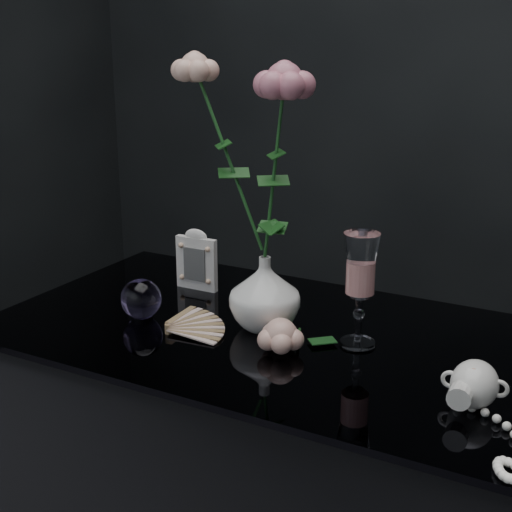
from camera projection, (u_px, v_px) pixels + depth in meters
The scene contains 9 objects.
table at pixel (278, 509), 1.41m from camera, with size 1.05×0.58×0.76m.
vase at pixel (265, 293), 1.29m from camera, with size 0.13×0.13×0.14m, color white.
wine_glass at pixel (360, 290), 1.21m from camera, with size 0.06×0.06×0.20m, color white, non-canonical shape.
picture_frame at pixel (197, 259), 1.49m from camera, with size 0.10×0.08×0.13m, color white, non-canonical shape.
paperweight at pixel (141, 299), 1.34m from camera, with size 0.08×0.08×0.08m, color #9A7FCF, non-canonical shape.
paper_fan at pixel (168, 328), 1.28m from camera, with size 0.20×0.16×0.02m, color #F3E2C2, non-canonical shape.
loose_rose at pixel (280, 335), 1.20m from camera, with size 0.13×0.17×0.06m, color #FFB7A4, non-canonical shape.
pearl_jar at pixel (475, 382), 1.03m from camera, with size 0.24×0.25×0.07m, color white, non-canonical shape.
roses at pixel (247, 145), 1.23m from camera, with size 0.24×0.11×0.40m.
Camera 1 is at (0.53, -1.02, 1.28)m, focal length 50.00 mm.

